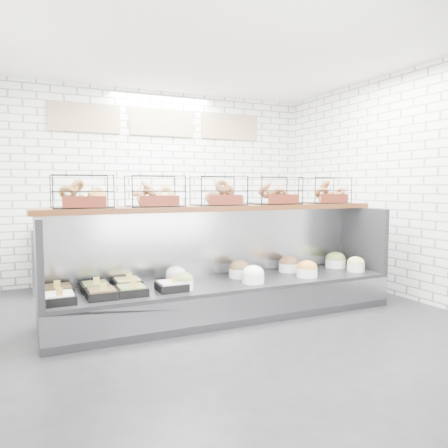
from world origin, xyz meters
name	(u,v)px	position (x,y,z in m)	size (l,w,h in m)	color
ground	(238,323)	(0.00, 0.00, 0.00)	(5.50, 5.50, 0.00)	black
room_shell	(216,137)	(0.00, 0.60, 2.06)	(5.02, 5.51, 3.01)	white
display_case	(225,287)	(0.00, 0.34, 0.33)	(4.00, 0.90, 1.20)	black
bagel_shelf	(219,195)	(0.00, 0.52, 1.38)	(4.10, 0.50, 0.40)	#42200E
prep_counter	(169,250)	(0.00, 2.43, 0.47)	(4.00, 0.60, 1.20)	#93969B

